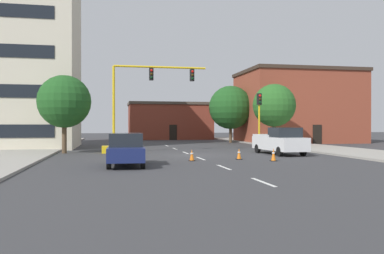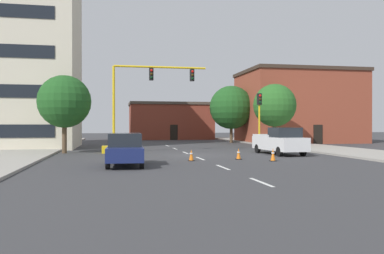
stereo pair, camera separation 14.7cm
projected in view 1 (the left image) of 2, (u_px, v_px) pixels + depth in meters
name	position (u px, v px, depth m)	size (l,w,h in m)	color
ground_plane	(192.00, 155.00, 29.05)	(160.00, 160.00, 0.00)	#38383A
sidewalk_left	(26.00, 150.00, 34.40)	(6.00, 56.00, 0.14)	#9E998E
sidewalk_right	(304.00, 146.00, 39.39)	(6.00, 56.00, 0.14)	#9E998E
lane_stripe_seg_0	(263.00, 182.00, 15.32)	(0.16, 2.40, 0.01)	silver
lane_stripe_seg_1	(224.00, 167.00, 20.71)	(0.16, 2.40, 0.01)	silver
lane_stripe_seg_2	(201.00, 158.00, 26.11)	(0.16, 2.40, 0.01)	silver
lane_stripe_seg_3	(185.00, 153.00, 31.50)	(0.16, 2.40, 0.01)	silver
lane_stripe_seg_4	(175.00, 149.00, 36.90)	(0.16, 2.40, 0.01)	silver
lane_stripe_seg_5	(167.00, 146.00, 42.29)	(0.16, 2.40, 0.01)	silver
building_brick_center	(170.00, 121.00, 61.59)	(12.53, 7.39, 5.55)	brown
building_row_right	(298.00, 107.00, 50.46)	(13.99, 10.15, 8.89)	brown
traffic_signal_gantry	(127.00, 125.00, 31.42)	(8.18, 1.20, 6.83)	yellow
traffic_light_pole_right	(259.00, 109.00, 33.57)	(0.32, 0.47, 4.80)	yellow
tree_right_mid	(274.00, 105.00, 40.75)	(4.33, 4.33, 6.32)	brown
tree_left_near	(64.00, 102.00, 30.85)	(4.04, 4.04, 5.99)	brown
tree_right_far	(231.00, 107.00, 49.30)	(5.29, 5.29, 6.96)	brown
pickup_truck_white	(280.00, 141.00, 29.70)	(2.33, 5.51, 1.99)	white
sedan_navy_near_left	(126.00, 149.00, 21.42)	(2.02, 4.57, 1.74)	navy
traffic_cone_roadside_a	(239.00, 154.00, 25.40)	(0.36, 0.36, 0.71)	black
traffic_cone_roadside_b	(273.00, 155.00, 24.23)	(0.36, 0.36, 0.78)	black
traffic_cone_roadside_c	(192.00, 155.00, 24.35)	(0.36, 0.36, 0.71)	black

